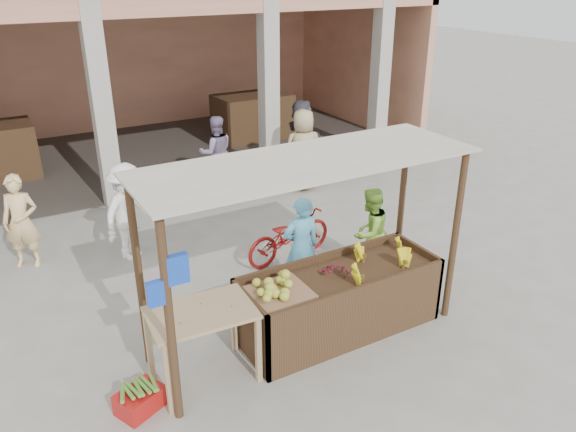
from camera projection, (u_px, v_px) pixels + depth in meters
ground at (306, 340)px, 7.15m from camera, size 60.00×60.00×0.00m
market_building at (111, 43)px, 13.13m from camera, size 14.40×6.40×4.20m
fruit_stall at (339, 303)px, 7.21m from camera, size 2.60×0.95×0.80m
stall_awning at (304, 195)px, 6.38m from camera, size 4.09×1.35×2.39m
banana_heap at (380, 258)px, 7.25m from camera, size 1.19×0.65×0.22m
melon_tray at (278, 289)px, 6.58m from camera, size 0.74×0.64×0.20m
berry_heap at (335, 270)px, 7.05m from camera, size 0.44×0.36×0.14m
side_table at (202, 322)px, 6.16m from camera, size 1.19×0.83×0.93m
papaya_pile at (200, 303)px, 6.06m from camera, size 0.77×0.44×0.22m
red_crate at (140, 400)px, 5.99m from camera, size 0.57×0.51×0.25m
plantain_bundle at (138, 388)px, 5.92m from camera, size 0.37×0.26×0.07m
produce_sacks at (296, 167)px, 12.45m from camera, size 0.71×0.44×0.54m
vendor_blue at (301, 244)px, 7.86m from camera, size 0.64×0.49×1.60m
vendor_green at (370, 230)px, 8.40m from camera, size 0.80×0.60×1.47m
motorcycle at (289, 234)px, 8.97m from camera, size 0.82×1.74×0.88m
shopper_a at (128, 208)px, 8.84m from camera, size 1.22×1.11×1.73m
shopper_c at (303, 146)px, 11.57m from camera, size 1.04×0.81×1.90m
shopper_d at (302, 134)px, 12.68m from camera, size 0.74×1.65×1.75m
shopper_e at (21, 220)px, 8.63m from camera, size 0.72×0.65×1.57m
shopper_f at (216, 149)px, 11.76m from camera, size 0.89×0.61×1.69m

